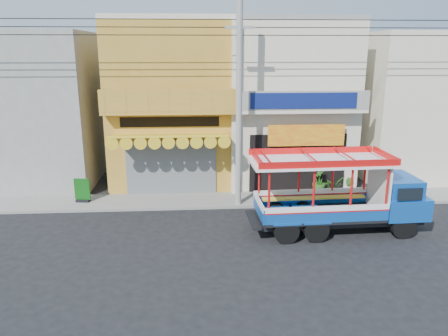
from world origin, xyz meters
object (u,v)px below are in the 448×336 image
(green_sign, at_px, (82,192))
(potted_plant_c, at_px, (319,181))
(utility_pole, at_px, (243,92))
(potted_plant_b, at_px, (351,188))
(potted_plant_a, at_px, (333,187))
(songthaew_truck, at_px, (351,194))

(green_sign, distance_m, potted_plant_c, 10.97)
(utility_pole, bearing_deg, green_sign, 173.83)
(potted_plant_b, distance_m, potted_plant_c, 1.55)
(utility_pole, relative_size, potted_plant_a, 26.87)
(green_sign, bearing_deg, potted_plant_a, -1.41)
(green_sign, relative_size, potted_plant_b, 1.12)
(potted_plant_a, relative_size, potted_plant_b, 1.09)
(potted_plant_b, height_order, potted_plant_c, potted_plant_c)
(songthaew_truck, distance_m, potted_plant_c, 4.38)
(green_sign, bearing_deg, utility_pole, -6.17)
(green_sign, xyz_separation_m, potted_plant_b, (12.19, -0.36, 0.03))
(utility_pole, relative_size, potted_plant_b, 29.30)
(potted_plant_a, bearing_deg, green_sign, 140.21)
(utility_pole, height_order, songthaew_truck, utility_pole)
(utility_pole, height_order, potted_plant_c, utility_pole)
(songthaew_truck, relative_size, potted_plant_b, 6.97)
(green_sign, xyz_separation_m, potted_plant_c, (10.95, 0.57, 0.11))
(utility_pole, relative_size, songthaew_truck, 4.20)
(potted_plant_a, relative_size, potted_plant_c, 0.93)
(green_sign, height_order, potted_plant_b, green_sign)
(green_sign, distance_m, potted_plant_b, 12.19)
(green_sign, bearing_deg, potted_plant_b, -1.70)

